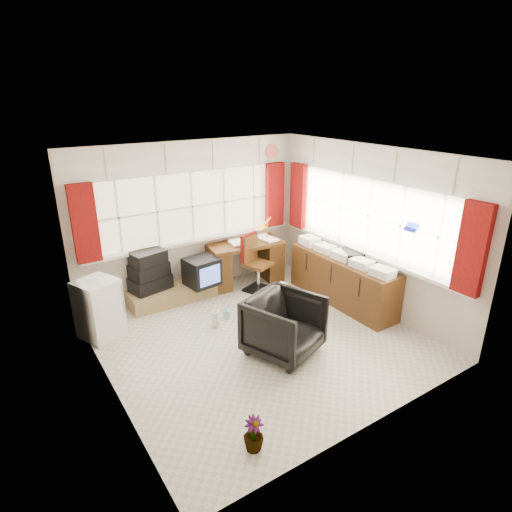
{
  "coord_description": "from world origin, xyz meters",
  "views": [
    {
      "loc": [
        -2.85,
        -4.27,
        3.2
      ],
      "look_at": [
        0.31,
        0.55,
        0.98
      ],
      "focal_mm": 30.0,
      "sensor_mm": 36.0,
      "label": 1
    }
  ],
  "objects_px": {
    "radiator": "(277,306)",
    "crt_tv": "(202,272)",
    "desk": "(245,260)",
    "tv_bench": "(173,294)",
    "task_chair": "(253,261)",
    "credenza": "(342,279)",
    "office_chair": "(284,326)",
    "desk_lamp": "(267,224)",
    "mini_fridge": "(99,309)"
  },
  "relations": [
    {
      "from": "desk",
      "to": "office_chair",
      "type": "height_order",
      "value": "desk"
    },
    {
      "from": "credenza",
      "to": "tv_bench",
      "type": "height_order",
      "value": "credenza"
    },
    {
      "from": "tv_bench",
      "to": "desk",
      "type": "bearing_deg",
      "value": -0.65
    },
    {
      "from": "task_chair",
      "to": "mini_fridge",
      "type": "bearing_deg",
      "value": -177.61
    },
    {
      "from": "radiator",
      "to": "mini_fridge",
      "type": "relative_size",
      "value": 0.67
    },
    {
      "from": "credenza",
      "to": "radiator",
      "type": "bearing_deg",
      "value": 176.19
    },
    {
      "from": "task_chair",
      "to": "office_chair",
      "type": "bearing_deg",
      "value": -111.48
    },
    {
      "from": "desk",
      "to": "desk_lamp",
      "type": "relative_size",
      "value": 3.26
    },
    {
      "from": "office_chair",
      "to": "mini_fridge",
      "type": "distance_m",
      "value": 2.55
    },
    {
      "from": "desk_lamp",
      "to": "mini_fridge",
      "type": "xyz_separation_m",
      "value": [
        -3.02,
        -0.31,
        -0.63
      ]
    },
    {
      "from": "radiator",
      "to": "crt_tv",
      "type": "bearing_deg",
      "value": 115.1
    },
    {
      "from": "desk",
      "to": "credenza",
      "type": "xyz_separation_m",
      "value": [
        0.9,
        -1.5,
        -0.02
      ]
    },
    {
      "from": "desk",
      "to": "tv_bench",
      "type": "bearing_deg",
      "value": 179.35
    },
    {
      "from": "desk",
      "to": "crt_tv",
      "type": "xyz_separation_m",
      "value": [
        -0.92,
        -0.16,
        0.06
      ]
    },
    {
      "from": "task_chair",
      "to": "credenza",
      "type": "height_order",
      "value": "task_chair"
    },
    {
      "from": "tv_bench",
      "to": "crt_tv",
      "type": "bearing_deg",
      "value": -21.25
    },
    {
      "from": "desk",
      "to": "desk_lamp",
      "type": "bearing_deg",
      "value": -17.68
    },
    {
      "from": "task_chair",
      "to": "crt_tv",
      "type": "bearing_deg",
      "value": 169.9
    },
    {
      "from": "crt_tv",
      "to": "credenza",
      "type": "bearing_deg",
      "value": -36.39
    },
    {
      "from": "desk_lamp",
      "to": "task_chair",
      "type": "bearing_deg",
      "value": -154.69
    },
    {
      "from": "credenza",
      "to": "crt_tv",
      "type": "distance_m",
      "value": 2.26
    },
    {
      "from": "desk",
      "to": "crt_tv",
      "type": "relative_size",
      "value": 2.48
    },
    {
      "from": "tv_bench",
      "to": "mini_fridge",
      "type": "height_order",
      "value": "mini_fridge"
    },
    {
      "from": "desk",
      "to": "mini_fridge",
      "type": "height_order",
      "value": "mini_fridge"
    },
    {
      "from": "desk_lamp",
      "to": "office_chair",
      "type": "height_order",
      "value": "desk_lamp"
    },
    {
      "from": "radiator",
      "to": "office_chair",
      "type": "bearing_deg",
      "value": -119.65
    },
    {
      "from": "office_chair",
      "to": "radiator",
      "type": "distance_m",
      "value": 0.87
    },
    {
      "from": "credenza",
      "to": "crt_tv",
      "type": "relative_size",
      "value": 3.61
    },
    {
      "from": "desk_lamp",
      "to": "mini_fridge",
      "type": "height_order",
      "value": "desk_lamp"
    },
    {
      "from": "desk",
      "to": "tv_bench",
      "type": "xyz_separation_m",
      "value": [
        -1.38,
        0.02,
        -0.29
      ]
    },
    {
      "from": "office_chair",
      "to": "mini_fridge",
      "type": "relative_size",
      "value": 1.04
    },
    {
      "from": "task_chair",
      "to": "crt_tv",
      "type": "xyz_separation_m",
      "value": [
        -0.89,
        0.16,
        -0.05
      ]
    },
    {
      "from": "office_chair",
      "to": "mini_fridge",
      "type": "height_order",
      "value": "mini_fridge"
    },
    {
      "from": "mini_fridge",
      "to": "tv_bench",
      "type": "bearing_deg",
      "value": 19.64
    },
    {
      "from": "task_chair",
      "to": "credenza",
      "type": "relative_size",
      "value": 0.49
    },
    {
      "from": "credenza",
      "to": "crt_tv",
      "type": "bearing_deg",
      "value": 143.61
    },
    {
      "from": "office_chair",
      "to": "task_chair",
      "type": "bearing_deg",
      "value": 48.15
    },
    {
      "from": "credenza",
      "to": "tv_bench",
      "type": "xyz_separation_m",
      "value": [
        -2.28,
        1.52,
        -0.27
      ]
    },
    {
      "from": "crt_tv",
      "to": "radiator",
      "type": "bearing_deg",
      "value": -64.9
    },
    {
      "from": "credenza",
      "to": "desk_lamp",
      "type": "bearing_deg",
      "value": 110.32
    },
    {
      "from": "desk_lamp",
      "to": "mini_fridge",
      "type": "bearing_deg",
      "value": -174.22
    },
    {
      "from": "office_chair",
      "to": "radiator",
      "type": "height_order",
      "value": "office_chair"
    },
    {
      "from": "desk_lamp",
      "to": "tv_bench",
      "type": "height_order",
      "value": "desk_lamp"
    },
    {
      "from": "office_chair",
      "to": "credenza",
      "type": "distance_m",
      "value": 1.78
    },
    {
      "from": "crt_tv",
      "to": "mini_fridge",
      "type": "height_order",
      "value": "mini_fridge"
    },
    {
      "from": "desk",
      "to": "radiator",
      "type": "xyz_separation_m",
      "value": [
        -0.33,
        -1.42,
        -0.19
      ]
    },
    {
      "from": "task_chair",
      "to": "radiator",
      "type": "xyz_separation_m",
      "value": [
        -0.3,
        -1.1,
        -0.3
      ]
    },
    {
      "from": "radiator",
      "to": "credenza",
      "type": "distance_m",
      "value": 1.24
    },
    {
      "from": "office_chair",
      "to": "credenza",
      "type": "xyz_separation_m",
      "value": [
        1.65,
        0.66,
        0.0
      ]
    },
    {
      "from": "tv_bench",
      "to": "radiator",
      "type": "bearing_deg",
      "value": -53.9
    }
  ]
}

